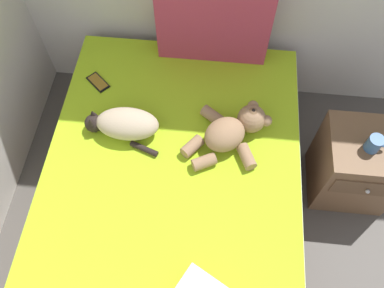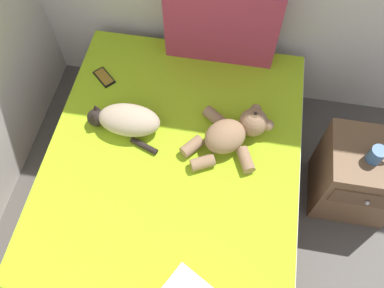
{
  "view_description": "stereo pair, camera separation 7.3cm",
  "coord_description": "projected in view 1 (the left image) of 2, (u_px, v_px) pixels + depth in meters",
  "views": [
    {
      "loc": [
        1.25,
        1.79,
        2.38
      ],
      "look_at": [
        1.15,
        2.83,
        0.55
      ],
      "focal_mm": 36.84,
      "sensor_mm": 36.0,
      "label": 1
    },
    {
      "loc": [
        1.33,
        1.8,
        2.38
      ],
      "look_at": [
        1.15,
        2.83,
        0.55
      ],
      "focal_mm": 36.84,
      "sensor_mm": 36.0,
      "label": 2
    }
  ],
  "objects": [
    {
      "name": "patterned_cushion",
      "position": [
        214.0,
        21.0,
        2.25
      ],
      "size": [
        0.65,
        0.14,
        0.5
      ],
      "color": "#A5334C",
      "rests_on": "bed"
    },
    {
      "name": "cat",
      "position": [
        124.0,
        124.0,
        2.12
      ],
      "size": [
        0.42,
        0.25,
        0.15
      ],
      "color": "tan",
      "rests_on": "bed"
    },
    {
      "name": "teddy_bear",
      "position": [
        232.0,
        131.0,
        2.1
      ],
      "size": [
        0.48,
        0.43,
        0.17
      ],
      "color": "#937051",
      "rests_on": "bed"
    },
    {
      "name": "nightstand",
      "position": [
        356.0,
        166.0,
        2.36
      ],
      "size": [
        0.45,
        0.43,
        0.54
      ],
      "color": "brown",
      "rests_on": "ground_plane"
    },
    {
      "name": "bed",
      "position": [
        172.0,
        197.0,
        2.27
      ],
      "size": [
        1.4,
        1.97,
        0.53
      ],
      "color": "brown",
      "rests_on": "ground_plane"
    },
    {
      "name": "mug",
      "position": [
        375.0,
        144.0,
        2.07
      ],
      "size": [
        0.12,
        0.08,
        0.09
      ],
      "color": "#33598C",
      "rests_on": "nightstand"
    },
    {
      "name": "cell_phone",
      "position": [
        98.0,
        82.0,
        2.34
      ],
      "size": [
        0.16,
        0.15,
        0.01
      ],
      "color": "black",
      "rests_on": "bed"
    }
  ]
}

